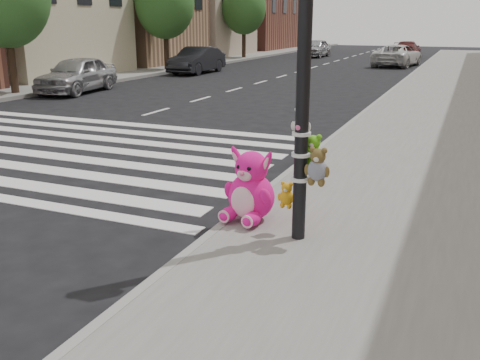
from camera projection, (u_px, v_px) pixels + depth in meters
The scene contains 15 objects.
ground at pixel (28, 271), 6.00m from camera, with size 120.00×120.00×0.00m, color black.
sidewalk_far at pixel (111, 72), 28.69m from camera, with size 6.00×80.00×0.14m, color slate.
curb_edge at pixel (352, 124), 14.21m from camera, with size 0.12×80.00×0.15m, color gray.
crosswalk at pixel (45, 143), 12.28m from camera, with size 11.00×6.00×0.01m, color silver, non-canonical shape.
bld_far_e at pixel (255, 1), 51.09m from camera, with size 6.00×10.00×9.00m, color brown.
signal_pole at pixel (306, 106), 6.11m from camera, with size 0.69×0.50×4.00m.
tree_far_b at pixel (165, 2), 28.56m from camera, with size 3.20×3.20×5.44m.
tree_far_c at pixel (244, 7), 38.26m from camera, with size 3.20×3.20×5.44m.
pink_bunny at pixel (250, 191), 7.05m from camera, with size 0.71×0.80×0.99m.
red_teddy at pixel (256, 207), 7.37m from camera, with size 0.12×0.08×0.18m, color #AE1112, non-canonical shape.
car_silver_far at pixel (77, 74), 20.79m from camera, with size 1.65×4.10×1.40m, color #A8A8AC.
car_dark_far at pixel (197, 60), 28.51m from camera, with size 1.46×4.19×1.38m, color black.
car_white_near at pixel (397, 55), 32.95m from camera, with size 2.17×4.71×1.31m, color silver.
car_maroon_near at pixel (407, 49), 41.27m from camera, with size 1.71×4.21×1.22m, color #4F1816.
car_silver_deep at pixel (316, 48), 41.46m from camera, with size 1.62×4.03×1.37m, color #A7A7AC.
Camera 1 is at (4.34, -4.08, 2.69)m, focal length 40.00 mm.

